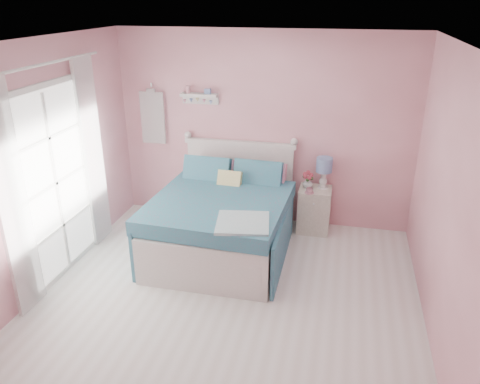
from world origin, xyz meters
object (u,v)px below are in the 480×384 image
at_px(bed, 223,220).
at_px(nightstand, 314,210).
at_px(table_lamp, 324,167).
at_px(vase, 308,183).
at_px(teacup, 309,191).

xyz_separation_m(bed, nightstand, (1.07, 0.76, -0.09)).
distance_m(table_lamp, vase, 0.30).
relative_size(nightstand, teacup, 6.92).
distance_m(nightstand, table_lamp, 0.61).
xyz_separation_m(nightstand, table_lamp, (0.09, 0.06, 0.60)).
distance_m(bed, teacup, 1.20).
bearing_deg(teacup, vase, 103.95).
bearing_deg(table_lamp, teacup, -125.98).
bearing_deg(nightstand, bed, -144.41).
distance_m(nightstand, teacup, 0.38).
distance_m(bed, vase, 1.27).
relative_size(vase, teacup, 1.57).
bearing_deg(table_lamp, bed, -144.52).
bearing_deg(vase, nightstand, -9.64).
bearing_deg(nightstand, table_lamp, 34.09).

